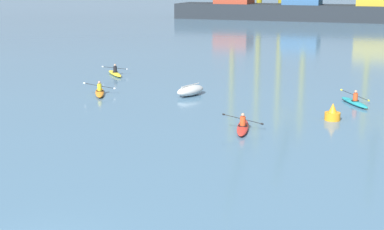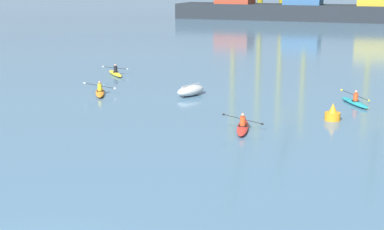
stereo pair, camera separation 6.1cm
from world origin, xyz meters
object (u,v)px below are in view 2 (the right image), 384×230
capsized_dinghy (191,91)px  kayak_teal (355,102)px  container_barge (305,8)px  channel_buoy (333,114)px  kayak_orange (100,92)px  kayak_red (243,127)px  kayak_yellow (115,73)px

capsized_dinghy → kayak_teal: size_ratio=0.87×
capsized_dinghy → container_barge: bearing=92.9°
channel_buoy → kayak_orange: 16.30m
kayak_red → kayak_orange: (-11.88, 5.91, 0.00)m
kayak_orange → channel_buoy: bearing=-7.3°
capsized_dinghy → channel_buoy: size_ratio=2.81×
container_barge → channel_buoy: bearing=-80.0°
container_barge → kayak_orange: 77.33m
container_barge → kayak_yellow: 69.88m
container_barge → channel_buoy: 80.58m
channel_buoy → kayak_red: (-4.29, -3.83, -0.19)m
capsized_dinghy → kayak_orange: (-6.13, -1.75, -0.18)m
kayak_red → kayak_teal: kayak_teal is taller
container_barge → channel_buoy: size_ratio=49.65×
container_barge → kayak_yellow: size_ratio=17.02×
kayak_teal → kayak_orange: (-17.06, -2.61, 0.00)m
container_barge → kayak_teal: container_barge is taller
kayak_teal → kayak_red: bearing=-121.3°
kayak_teal → kayak_orange: kayak_teal is taller
kayak_yellow → kayak_red: bearing=-42.8°
kayak_teal → kayak_orange: bearing=-171.3°
capsized_dinghy → kayak_orange: kayak_orange is taller
channel_buoy → kayak_yellow: 21.22m
capsized_dinghy → kayak_red: size_ratio=0.82×
kayak_red → kayak_yellow: size_ratio=1.18×
channel_buoy → kayak_teal: (0.90, 4.69, -0.19)m
channel_buoy → kayak_yellow: (-18.88, 9.67, -0.19)m
kayak_yellow → kayak_orange: same height
container_barge → kayak_yellow: (-4.96, -69.67, -2.17)m
capsized_dinghy → kayak_yellow: 10.60m
kayak_red → kayak_yellow: same height
container_barge → kayak_teal: (14.82, -74.65, -2.17)m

